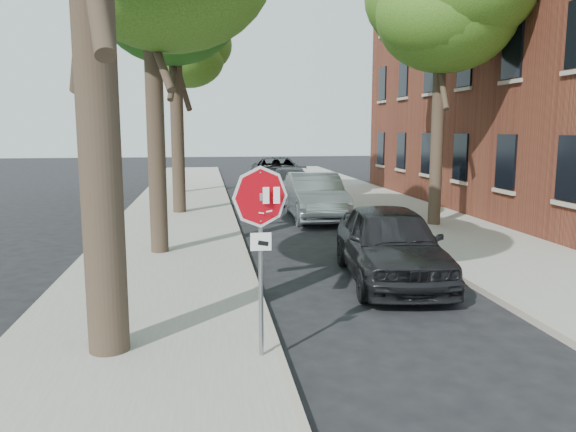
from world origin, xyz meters
The scene contains 11 objects.
ground centered at (0.00, 0.00, 0.00)m, with size 120.00×120.00×0.00m, color black.
sidewalk_left centered at (-2.50, 12.00, 0.06)m, with size 4.00×55.00×0.12m, color gray.
sidewalk_right centered at (6.00, 12.00, 0.06)m, with size 4.00×55.00×0.12m, color gray.
curb_left centered at (-0.45, 12.00, 0.07)m, with size 0.12×55.00×0.13m, color #9E9384.
curb_right centered at (3.95, 12.00, 0.07)m, with size 0.12×55.00×0.13m, color #9E9384.
stop_sign centered at (-0.70, -0.03, 1.95)m, with size 0.76×0.34×2.61m.
tree_far centered at (-2.72, 21.11, 7.21)m, with size 5.29×4.91×9.33m.
car_a centered at (2.44, 3.90, 0.81)m, with size 1.91×4.74×1.62m, color black.
car_b centered at (2.46, 12.32, 0.82)m, with size 1.74×4.99×1.64m, color #A6A9AE.
car_c centered at (2.36, 17.63, 0.73)m, with size 2.04×5.02×1.46m, color #47484C.
car_d centered at (2.50, 23.46, 0.84)m, with size 2.79×6.05×1.68m, color black.
Camera 1 is at (-1.41, -7.32, 3.19)m, focal length 35.00 mm.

